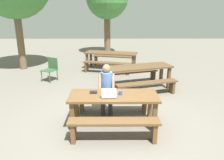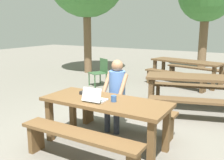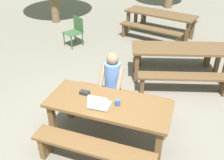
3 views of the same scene
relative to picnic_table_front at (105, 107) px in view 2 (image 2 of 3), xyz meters
The scene contains 15 objects.
ground_plane 0.61m from the picnic_table_front, ahead, with size 30.00×30.00×0.00m, color slate.
picnic_table_front is the anchor object (origin of this frame).
bench_near 0.70m from the picnic_table_front, 90.00° to the right, with size 1.76×0.30×0.45m.
bench_far 0.70m from the picnic_table_front, 90.00° to the left, with size 1.76×0.30×0.45m.
laptop 0.23m from the picnic_table_front, 127.01° to the right, with size 0.31×0.28×0.21m.
small_pouch 0.46m from the picnic_table_front, 168.28° to the left, with size 0.15×0.09×0.05m.
coffee_mug 0.21m from the picnic_table_front, ahead, with size 0.08×0.08×0.09m.
person_seated 0.63m from the picnic_table_front, 104.72° to the left, with size 0.39×0.40×1.22m.
plastic_chair 3.92m from the picnic_table_front, 124.15° to the left, with size 0.60×0.60×0.81m.
picnic_table_mid 4.81m from the picnic_table_front, 90.59° to the left, with size 2.26×1.20×0.72m.
bench_mid_south 4.19m from the picnic_table_front, 92.80° to the left, with size 1.96×0.76×0.44m.
bench_mid_north 5.44m from the picnic_table_front, 88.88° to the left, with size 1.96×0.76×0.44m.
picnic_table_rear 2.47m from the picnic_table_front, 70.54° to the left, with size 2.21×1.27×0.75m.
bench_rear_south 2.02m from the picnic_table_front, 59.86° to the left, with size 1.89×0.83×0.42m.
bench_rear_north 3.02m from the picnic_table_front, 77.63° to the left, with size 1.89×0.83×0.42m.
Camera 2 is at (1.90, -3.05, 1.79)m, focal length 40.97 mm.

